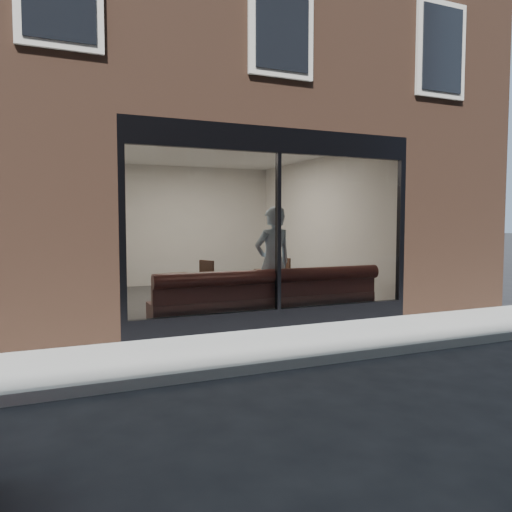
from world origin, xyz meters
name	(u,v)px	position (x,y,z in m)	size (l,w,h in m)	color
ground	(350,359)	(0.00, 0.00, 0.00)	(120.00, 120.00, 0.00)	black
sidewalk_near	(310,341)	(0.00, 1.00, 0.01)	(40.00, 2.00, 0.01)	gray
kerb_near	(352,355)	(0.00, -0.05, 0.06)	(40.00, 0.10, 0.12)	gray
host_building_pier_left	(29,226)	(-3.75, 8.00, 1.60)	(2.50, 12.00, 3.20)	brown
host_building_pier_right	(304,225)	(3.75, 8.00, 1.60)	(2.50, 12.00, 3.20)	brown
host_building_backfill	(157,225)	(0.00, 11.00, 1.60)	(5.00, 6.00, 3.20)	brown
cafe_floor	(218,300)	(0.00, 5.00, 0.02)	(6.00, 6.00, 0.00)	#2D2D30
cafe_ceiling	(218,152)	(0.00, 5.00, 3.19)	(6.00, 6.00, 0.00)	white
cafe_wall_back	(182,226)	(0.00, 7.99, 1.60)	(5.00, 5.00, 0.00)	silver
cafe_wall_left	(97,227)	(-2.49, 5.00, 1.60)	(6.00, 6.00, 0.00)	silver
cafe_wall_right	(319,226)	(2.49, 5.00, 1.60)	(6.00, 6.00, 0.00)	silver
storefront_kick	(278,318)	(0.00, 2.05, 0.15)	(5.00, 0.10, 0.30)	black
storefront_header	(278,140)	(0.00, 2.05, 3.00)	(5.00, 0.10, 0.40)	black
storefront_mullion	(278,232)	(0.00, 2.05, 1.55)	(0.06, 0.10, 2.50)	black
storefront_glass	(279,232)	(0.00, 2.02, 1.55)	(4.80, 4.80, 0.00)	white
banquette	(268,309)	(0.00, 2.45, 0.23)	(4.00, 0.55, 0.45)	#381414
person	(273,263)	(0.24, 2.76, 0.99)	(0.72, 0.47, 1.98)	#A0BCD2
cafe_table_left	(177,276)	(-1.26, 3.62, 0.74)	(0.66, 0.66, 0.04)	#311E13
cafe_table_right	(274,271)	(0.73, 3.73, 0.74)	(0.61, 0.61, 0.04)	#311E13
cafe_chair_left	(199,297)	(-0.68, 4.17, 0.24)	(0.40, 0.40, 0.04)	#311E13
cafe_chair_right	(276,292)	(1.02, 4.21, 0.24)	(0.42, 0.42, 0.04)	#311E13
wall_poster	(105,226)	(-2.45, 3.96, 1.64)	(0.02, 0.60, 0.80)	white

